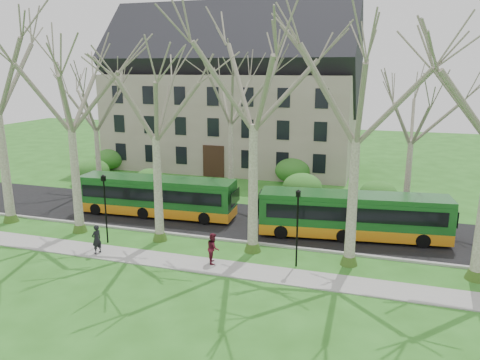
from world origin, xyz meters
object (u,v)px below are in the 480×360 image
(pedestrian_b, at_px, (213,248))
(pedestrian_a, at_px, (97,239))
(bus_follow, at_px, (353,215))
(bus_lead, at_px, (157,196))

(pedestrian_b, bearing_deg, pedestrian_a, 73.25)
(bus_follow, relative_size, pedestrian_a, 6.80)
(bus_lead, relative_size, bus_follow, 0.98)
(bus_lead, distance_m, pedestrian_b, 9.89)
(bus_lead, height_order, pedestrian_b, bus_lead)
(pedestrian_a, height_order, pedestrian_b, pedestrian_a)
(pedestrian_b, bearing_deg, bus_follow, -70.48)
(bus_lead, bearing_deg, pedestrian_b, -47.26)
(pedestrian_b, bearing_deg, bus_lead, 22.52)
(bus_lead, distance_m, pedestrian_a, 7.71)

